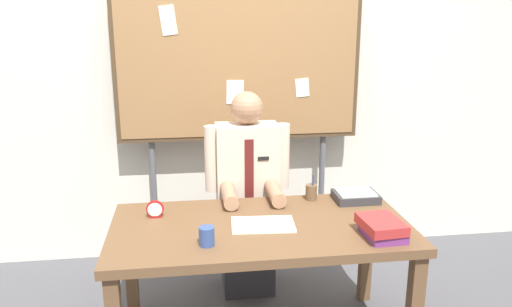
# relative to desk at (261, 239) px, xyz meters

# --- Properties ---
(back_wall) EXTENTS (6.40, 0.08, 2.70)m
(back_wall) POSITION_rel_desk_xyz_m (0.00, 1.26, 0.70)
(back_wall) COLOR silver
(back_wall) RESTS_ON ground_plane
(desk) EXTENTS (1.62, 0.84, 0.73)m
(desk) POSITION_rel_desk_xyz_m (0.00, 0.00, 0.00)
(desk) COLOR brown
(desk) RESTS_ON ground_plane
(person) EXTENTS (0.55, 0.56, 1.37)m
(person) POSITION_rel_desk_xyz_m (0.00, 0.59, -0.01)
(person) COLOR #2D2D33
(person) RESTS_ON ground_plane
(bulletin_board) EXTENTS (1.74, 0.09, 2.11)m
(bulletin_board) POSITION_rel_desk_xyz_m (-0.00, 1.05, 0.86)
(bulletin_board) COLOR #4C3823
(bulletin_board) RESTS_ON ground_plane
(book_stack) EXTENTS (0.21, 0.26, 0.10)m
(book_stack) POSITION_rel_desk_xyz_m (0.59, -0.24, 0.13)
(book_stack) COLOR #72337F
(book_stack) RESTS_ON desk
(open_notebook) EXTENTS (0.35, 0.24, 0.01)m
(open_notebook) POSITION_rel_desk_xyz_m (0.01, -0.02, 0.09)
(open_notebook) COLOR silver
(open_notebook) RESTS_ON desk
(desk_clock) EXTENTS (0.10, 0.04, 0.10)m
(desk_clock) POSITION_rel_desk_xyz_m (-0.57, 0.18, 0.13)
(desk_clock) COLOR maroon
(desk_clock) RESTS_ON desk
(coffee_mug) EXTENTS (0.08, 0.08, 0.10)m
(coffee_mug) POSITION_rel_desk_xyz_m (-0.30, -0.22, 0.13)
(coffee_mug) COLOR #334C8C
(coffee_mug) RESTS_ON desk
(pen_holder) EXTENTS (0.07, 0.07, 0.16)m
(pen_holder) POSITION_rel_desk_xyz_m (0.36, 0.33, 0.13)
(pen_holder) COLOR brown
(pen_holder) RESTS_ON desk
(paper_tray) EXTENTS (0.26, 0.20, 0.06)m
(paper_tray) POSITION_rel_desk_xyz_m (0.63, 0.28, 0.11)
(paper_tray) COLOR #333338
(paper_tray) RESTS_ON desk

